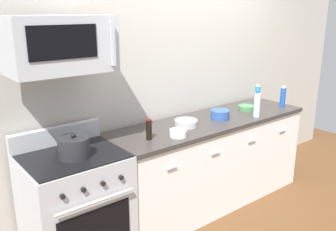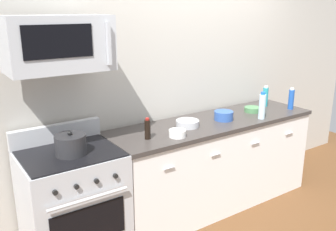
# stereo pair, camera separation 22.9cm
# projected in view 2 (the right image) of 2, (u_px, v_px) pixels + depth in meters

# --- Properties ---
(ground_plane) EXTENTS (6.40, 6.40, 0.00)m
(ground_plane) POSITION_uv_depth(u_px,v_px,m) (211.00, 202.00, 3.91)
(ground_plane) COLOR brown
(back_wall) EXTENTS (5.33, 0.10, 2.70)m
(back_wall) POSITION_uv_depth(u_px,v_px,m) (190.00, 72.00, 3.85)
(back_wall) COLOR #B7B2A8
(back_wall) RESTS_ON ground_plane
(counter_unit) EXTENTS (2.24, 0.66, 0.92)m
(counter_unit) POSITION_uv_depth(u_px,v_px,m) (213.00, 163.00, 3.78)
(counter_unit) COLOR white
(counter_unit) RESTS_ON ground_plane
(range_oven) EXTENTS (0.76, 0.69, 1.07)m
(range_oven) POSITION_uv_depth(u_px,v_px,m) (73.00, 204.00, 2.97)
(range_oven) COLOR #B7BABF
(range_oven) RESTS_ON ground_plane
(microwave) EXTENTS (0.74, 0.44, 0.40)m
(microwave) POSITION_uv_depth(u_px,v_px,m) (58.00, 44.00, 2.65)
(microwave) COLOR #B7BABF
(bottle_water_clear) EXTENTS (0.07, 0.07, 0.27)m
(bottle_water_clear) POSITION_uv_depth(u_px,v_px,m) (262.00, 106.00, 3.67)
(bottle_water_clear) COLOR silver
(bottle_water_clear) RESTS_ON countertop_slab
(bottle_soda_blue) EXTENTS (0.06, 0.06, 0.24)m
(bottle_soda_blue) POSITION_uv_depth(u_px,v_px,m) (291.00, 99.00, 4.03)
(bottle_soda_blue) COLOR #1E4CA5
(bottle_soda_blue) RESTS_ON countertop_slab
(bottle_dish_soap) EXTENTS (0.06, 0.06, 0.23)m
(bottle_dish_soap) POSITION_uv_depth(u_px,v_px,m) (265.00, 97.00, 4.15)
(bottle_dish_soap) COLOR teal
(bottle_dish_soap) RESTS_ON countertop_slab
(bottle_soy_sauce_dark) EXTENTS (0.05, 0.05, 0.19)m
(bottle_soy_sauce_dark) POSITION_uv_depth(u_px,v_px,m) (148.00, 129.00, 3.11)
(bottle_soy_sauce_dark) COLOR black
(bottle_soy_sauce_dark) RESTS_ON countertop_slab
(bowl_white_ceramic) EXTENTS (0.15, 0.15, 0.06)m
(bowl_white_ceramic) POSITION_uv_depth(u_px,v_px,m) (177.00, 133.00, 3.18)
(bowl_white_ceramic) COLOR white
(bowl_white_ceramic) RESTS_ON countertop_slab
(bowl_green_glaze) EXTENTS (0.17, 0.17, 0.05)m
(bowl_green_glaze) POSITION_uv_depth(u_px,v_px,m) (252.00, 109.00, 3.95)
(bowl_green_glaze) COLOR #477A4C
(bowl_green_glaze) RESTS_ON countertop_slab
(bowl_blue_mixing) EXTENTS (0.19, 0.19, 0.09)m
(bowl_blue_mixing) POSITION_uv_depth(u_px,v_px,m) (224.00, 115.00, 3.66)
(bowl_blue_mixing) COLOR #2D519E
(bowl_blue_mixing) RESTS_ON countertop_slab
(bowl_steel_prep) EXTENTS (0.22, 0.22, 0.06)m
(bowl_steel_prep) POSITION_uv_depth(u_px,v_px,m) (188.00, 123.00, 3.45)
(bowl_steel_prep) COLOR #B2B5BA
(bowl_steel_prep) RESTS_ON countertop_slab
(stockpot) EXTENTS (0.24, 0.24, 0.19)m
(stockpot) POSITION_uv_depth(u_px,v_px,m) (71.00, 145.00, 2.78)
(stockpot) COLOR #262628
(stockpot) RESTS_ON range_oven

